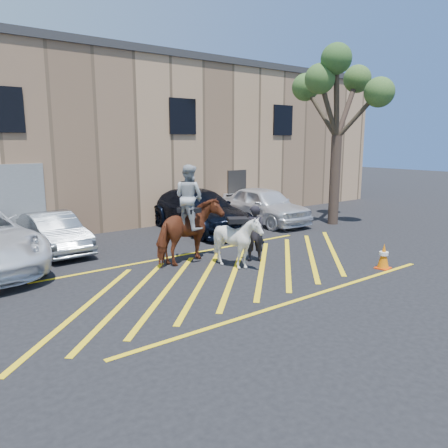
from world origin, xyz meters
TOP-DOWN VIEW (x-y plane):
  - ground at (0.00, 0.00)m, footprint 90.00×90.00m
  - car_silver_sedan at (-3.19, 5.14)m, footprint 1.49×3.91m
  - car_blue_suv at (2.55, 5.14)m, footprint 2.52×5.70m
  - car_white_suv at (5.71, 4.69)m, footprint 2.12×4.77m
  - handler at (1.27, 0.31)m, footprint 0.75×0.69m
  - warehouse at (-0.01, 11.99)m, footprint 32.42×10.20m
  - hatching_zone at (-0.00, -0.30)m, footprint 12.60×5.12m
  - mounted_bay at (-0.36, 1.36)m, footprint 2.39×1.55m
  - saddled_white at (0.43, 0.07)m, footprint 1.80×1.85m
  - traffic_cone at (3.67, -2.53)m, footprint 0.44×0.44m
  - tree at (7.98, 2.73)m, footprint 3.99×4.37m

SIDE VIEW (x-z plane):
  - ground at x=0.00m, z-range 0.00..0.00m
  - hatching_zone at x=0.00m, z-range 0.00..0.01m
  - traffic_cone at x=3.67m, z-range 0.00..0.73m
  - car_silver_sedan at x=-3.19m, z-range 0.00..1.27m
  - saddled_white at x=0.43m, z-range 0.01..1.56m
  - car_white_suv at x=5.71m, z-range 0.00..1.59m
  - car_blue_suv at x=2.55m, z-range 0.00..1.63m
  - handler at x=1.27m, z-range 0.00..1.71m
  - mounted_bay at x=-0.36m, z-range -0.28..2.63m
  - warehouse at x=-0.01m, z-range 0.00..7.30m
  - tree at x=7.98m, z-range 2.04..9.35m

